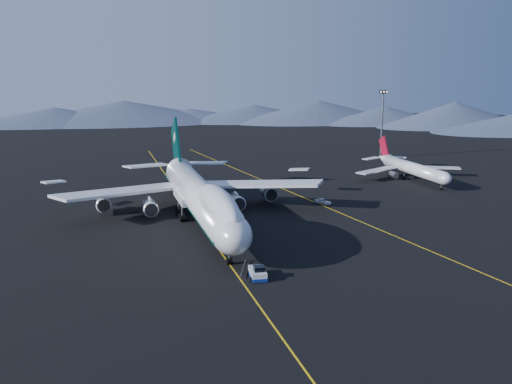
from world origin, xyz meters
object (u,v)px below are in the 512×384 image
object	(u,v)px
second_jet	(411,168)
floodlight_mast	(382,124)
boeing_747	(199,196)
pushback_tug	(258,274)
service_van	(323,202)

from	to	relation	value
second_jet	floodlight_mast	xyz separation A→B (m)	(11.28, 39.19, 8.82)
second_jet	floodlight_mast	distance (m)	41.73
boeing_747	floodlight_mast	size ratio (longest dim) A/B	3.03
boeing_747	second_jet	world-z (taller)	boeing_747
boeing_747	floodlight_mast	distance (m)	104.87
second_jet	floodlight_mast	bearing A→B (deg)	74.05
pushback_tug	second_jet	bearing A→B (deg)	51.37
pushback_tug	service_van	bearing A→B (deg)	62.84
boeing_747	pushback_tug	size ratio (longest dim) A/B	14.54
boeing_747	second_jet	xyz separation A→B (m)	(67.14, 30.16, -2.52)
boeing_747	pushback_tug	distance (m)	34.21
floodlight_mast	pushback_tug	bearing A→B (deg)	-126.29
boeing_747	service_van	size ratio (longest dim) A/B	16.27
pushback_tug	second_jet	world-z (taller)	second_jet
second_jet	boeing_747	bearing A→B (deg)	-155.70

